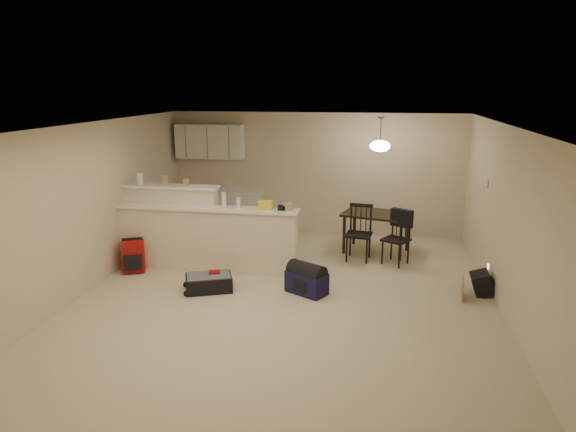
% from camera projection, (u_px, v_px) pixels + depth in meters
% --- Properties ---
extents(room, '(7.00, 7.02, 2.50)m').
position_uv_depth(room, '(287.00, 215.00, 7.26)').
color(room, beige).
rests_on(room, ground).
extents(breakfast_bar, '(3.08, 0.58, 1.39)m').
position_uv_depth(breakfast_bar, '(194.00, 233.00, 8.64)').
color(breakfast_bar, beige).
rests_on(breakfast_bar, ground).
extents(upper_cabinets, '(1.40, 0.34, 0.70)m').
position_uv_depth(upper_cabinets, '(210.00, 141.00, 10.63)').
color(upper_cabinets, white).
rests_on(upper_cabinets, room).
extents(kitchen_counter, '(1.80, 0.60, 0.90)m').
position_uv_depth(kitchen_counter, '(220.00, 211.00, 10.83)').
color(kitchen_counter, white).
rests_on(kitchen_counter, ground).
extents(thermostat, '(0.02, 0.12, 0.12)m').
position_uv_depth(thermostat, '(487.00, 184.00, 8.18)').
color(thermostat, beige).
rests_on(thermostat, room).
extents(jar, '(0.10, 0.10, 0.20)m').
position_uv_depth(jar, '(140.00, 178.00, 8.72)').
color(jar, silver).
rests_on(jar, breakfast_bar).
extents(cereal_box, '(0.10, 0.07, 0.16)m').
position_uv_depth(cereal_box, '(165.00, 180.00, 8.65)').
color(cereal_box, '#A18253').
rests_on(cereal_box, breakfast_bar).
extents(small_box, '(0.08, 0.06, 0.12)m').
position_uv_depth(small_box, '(186.00, 182.00, 8.59)').
color(small_box, '#A18253').
rests_on(small_box, breakfast_bar).
extents(bottle_a, '(0.07, 0.07, 0.26)m').
position_uv_depth(bottle_a, '(224.00, 200.00, 8.32)').
color(bottle_a, silver).
rests_on(bottle_a, breakfast_bar).
extents(bottle_b, '(0.06, 0.06, 0.18)m').
position_uv_depth(bottle_b, '(238.00, 203.00, 8.29)').
color(bottle_b, silver).
rests_on(bottle_b, breakfast_bar).
extents(bag_lump, '(0.22, 0.18, 0.14)m').
position_uv_depth(bag_lump, '(266.00, 205.00, 8.22)').
color(bag_lump, '#A18253').
rests_on(bag_lump, breakfast_bar).
extents(pouch, '(0.12, 0.10, 0.08)m').
position_uv_depth(pouch, '(282.00, 208.00, 8.18)').
color(pouch, '#A18253').
rests_on(pouch, breakfast_bar).
extents(extra_item_x, '(0.14, 0.10, 0.13)m').
position_uv_depth(extra_item_x, '(288.00, 207.00, 8.16)').
color(extra_item_x, '#A18253').
rests_on(extra_item_x, breakfast_bar).
extents(dining_table, '(1.36, 1.07, 0.75)m').
position_uv_depth(dining_table, '(377.00, 218.00, 9.44)').
color(dining_table, black).
rests_on(dining_table, ground).
extents(pendant_lamp, '(0.36, 0.36, 0.62)m').
position_uv_depth(pendant_lamp, '(380.00, 145.00, 9.11)').
color(pendant_lamp, brown).
rests_on(pendant_lamp, room).
extents(dining_chair_near, '(0.49, 0.47, 0.99)m').
position_uv_depth(dining_chair_near, '(359.00, 233.00, 9.04)').
color(dining_chair_near, black).
rests_on(dining_chair_near, ground).
extents(dining_chair_far, '(0.55, 0.54, 0.93)m').
position_uv_depth(dining_chair_far, '(396.00, 238.00, 8.84)').
color(dining_chair_far, black).
rests_on(dining_chair_far, ground).
extents(suitcase, '(0.80, 0.67, 0.23)m').
position_uv_depth(suitcase, '(209.00, 283.00, 7.78)').
color(suitcase, black).
rests_on(suitcase, ground).
extents(red_backpack, '(0.41, 0.34, 0.54)m').
position_uv_depth(red_backpack, '(133.00, 256.00, 8.53)').
color(red_backpack, '#A31213').
rests_on(red_backpack, ground).
extents(navy_duffel, '(0.68, 0.59, 0.33)m').
position_uv_depth(navy_duffel, '(307.00, 283.00, 7.66)').
color(navy_duffel, '#16133D').
rests_on(navy_duffel, ground).
extents(black_daypack, '(0.27, 0.38, 0.32)m').
position_uv_depth(black_daypack, '(482.00, 283.00, 7.64)').
color(black_daypack, black).
rests_on(black_daypack, ground).
extents(cardboard_sheet, '(0.06, 0.36, 0.27)m').
position_uv_depth(cardboard_sheet, '(463.00, 291.00, 7.44)').
color(cardboard_sheet, '#A18253').
rests_on(cardboard_sheet, ground).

